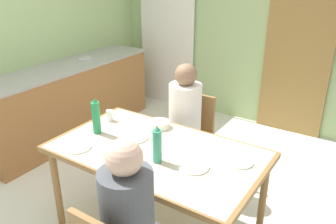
{
  "coord_description": "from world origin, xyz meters",
  "views": [
    {
      "loc": [
        1.66,
        -2.02,
        2.03
      ],
      "look_at": [
        0.35,
        -0.03,
        1.0
      ],
      "focal_mm": 37.09,
      "sensor_mm": 36.0,
      "label": 1
    }
  ],
  "objects_px": {
    "person_far_diner": "(184,111)",
    "water_bottle_green_far": "(157,145)",
    "dining_table": "(157,157)",
    "water_bottle_green_near": "(96,117)",
    "person_near_diner": "(129,210)",
    "serving_bowl_center": "(159,124)",
    "kitchen_counter": "(69,100)",
    "chair_far_diner": "(191,133)"
  },
  "relations": [
    {
      "from": "dining_table",
      "to": "water_bottle_green_far",
      "type": "bearing_deg",
      "value": -54.09
    },
    {
      "from": "kitchen_counter",
      "to": "person_near_diner",
      "type": "xyz_separation_m",
      "value": [
        2.21,
        -1.52,
        0.33
      ]
    },
    {
      "from": "dining_table",
      "to": "person_near_diner",
      "type": "height_order",
      "value": "person_near_diner"
    },
    {
      "from": "person_far_diner",
      "to": "serving_bowl_center",
      "type": "bearing_deg",
      "value": 84.94
    },
    {
      "from": "water_bottle_green_far",
      "to": "serving_bowl_center",
      "type": "relative_size",
      "value": 1.62
    },
    {
      "from": "chair_far_diner",
      "to": "water_bottle_green_far",
      "type": "bearing_deg",
      "value": 105.67
    },
    {
      "from": "person_near_diner",
      "to": "serving_bowl_center",
      "type": "distance_m",
      "value": 1.11
    },
    {
      "from": "kitchen_counter",
      "to": "serving_bowl_center",
      "type": "bearing_deg",
      "value": -16.71
    },
    {
      "from": "kitchen_counter",
      "to": "serving_bowl_center",
      "type": "distance_m",
      "value": 1.83
    },
    {
      "from": "dining_table",
      "to": "person_near_diner",
      "type": "xyz_separation_m",
      "value": [
        0.29,
        -0.68,
        0.1
      ]
    },
    {
      "from": "water_bottle_green_far",
      "to": "chair_far_diner",
      "type": "bearing_deg",
      "value": 105.67
    },
    {
      "from": "person_near_diner",
      "to": "chair_far_diner",
      "type": "bearing_deg",
      "value": 106.91
    },
    {
      "from": "dining_table",
      "to": "water_bottle_green_near",
      "type": "height_order",
      "value": "water_bottle_green_near"
    },
    {
      "from": "dining_table",
      "to": "water_bottle_green_far",
      "type": "height_order",
      "value": "water_bottle_green_far"
    },
    {
      "from": "person_far_diner",
      "to": "water_bottle_green_near",
      "type": "bearing_deg",
      "value": 60.96
    },
    {
      "from": "person_near_diner",
      "to": "serving_bowl_center",
      "type": "bearing_deg",
      "value": 115.84
    },
    {
      "from": "kitchen_counter",
      "to": "water_bottle_green_near",
      "type": "xyz_separation_m",
      "value": [
        1.36,
        -0.88,
        0.44
      ]
    },
    {
      "from": "person_far_diner",
      "to": "water_bottle_green_far",
      "type": "relative_size",
      "value": 2.8
    },
    {
      "from": "person_near_diner",
      "to": "water_bottle_green_far",
      "type": "distance_m",
      "value": 0.58
    },
    {
      "from": "water_bottle_green_near",
      "to": "water_bottle_green_far",
      "type": "distance_m",
      "value": 0.67
    },
    {
      "from": "chair_far_diner",
      "to": "person_near_diner",
      "type": "distance_m",
      "value": 1.59
    },
    {
      "from": "water_bottle_green_near",
      "to": "serving_bowl_center",
      "type": "xyz_separation_m",
      "value": [
        0.37,
        0.36,
        -0.11
      ]
    },
    {
      "from": "dining_table",
      "to": "person_far_diner",
      "type": "relative_size",
      "value": 2.05
    },
    {
      "from": "kitchen_counter",
      "to": "water_bottle_green_near",
      "type": "distance_m",
      "value": 1.68
    },
    {
      "from": "water_bottle_green_near",
      "to": "serving_bowl_center",
      "type": "distance_m",
      "value": 0.53
    },
    {
      "from": "person_near_diner",
      "to": "water_bottle_green_near",
      "type": "relative_size",
      "value": 2.55
    },
    {
      "from": "kitchen_counter",
      "to": "dining_table",
      "type": "height_order",
      "value": "kitchen_counter"
    },
    {
      "from": "person_far_diner",
      "to": "water_bottle_green_far",
      "type": "xyz_separation_m",
      "value": [
        0.27,
        -0.81,
        0.1
      ]
    },
    {
      "from": "person_near_diner",
      "to": "dining_table",
      "type": "bearing_deg",
      "value": 112.81
    },
    {
      "from": "water_bottle_green_far",
      "to": "person_near_diner",
      "type": "bearing_deg",
      "value": -70.98
    },
    {
      "from": "kitchen_counter",
      "to": "water_bottle_green_near",
      "type": "bearing_deg",
      "value": -32.97
    },
    {
      "from": "person_near_diner",
      "to": "serving_bowl_center",
      "type": "xyz_separation_m",
      "value": [
        -0.49,
        1.0,
        -0.01
      ]
    },
    {
      "from": "dining_table",
      "to": "serving_bowl_center",
      "type": "xyz_separation_m",
      "value": [
        -0.2,
        0.32,
        0.09
      ]
    },
    {
      "from": "kitchen_counter",
      "to": "serving_bowl_center",
      "type": "relative_size",
      "value": 13.96
    },
    {
      "from": "dining_table",
      "to": "serving_bowl_center",
      "type": "height_order",
      "value": "serving_bowl_center"
    },
    {
      "from": "kitchen_counter",
      "to": "water_bottle_green_far",
      "type": "relative_size",
      "value": 8.62
    },
    {
      "from": "person_near_diner",
      "to": "water_bottle_green_far",
      "type": "height_order",
      "value": "person_near_diner"
    },
    {
      "from": "person_near_diner",
      "to": "kitchen_counter",
      "type": "bearing_deg",
      "value": 145.48
    },
    {
      "from": "dining_table",
      "to": "chair_far_diner",
      "type": "height_order",
      "value": "chair_far_diner"
    },
    {
      "from": "dining_table",
      "to": "water_bottle_green_near",
      "type": "distance_m",
      "value": 0.61
    },
    {
      "from": "dining_table",
      "to": "person_far_diner",
      "type": "xyz_separation_m",
      "value": [
        -0.17,
        0.68,
        0.1
      ]
    },
    {
      "from": "person_near_diner",
      "to": "water_bottle_green_near",
      "type": "bearing_deg",
      "value": 143.12
    }
  ]
}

